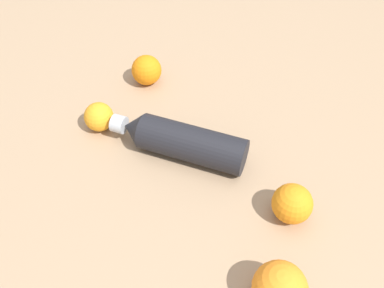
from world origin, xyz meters
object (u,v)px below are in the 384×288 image
Objects in this scene: water_bottle at (181,141)px; orange_1 at (147,70)px; orange_3 at (99,117)px; orange_0 at (292,204)px.

orange_1 is at bearing -49.21° from water_bottle.
orange_3 is (-0.00, 0.18, -0.00)m from orange_1.
orange_1 is 1.14× the size of orange_3.
water_bottle is at bearing -6.42° from orange_0.
orange_1 is at bearing -89.05° from orange_3.
water_bottle is 0.24m from orange_0.
orange_3 is at bearing 90.95° from orange_1.
water_bottle and orange_0 have the same top height.
water_bottle is at bearing 141.07° from orange_1.
water_bottle is 0.24m from orange_1.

